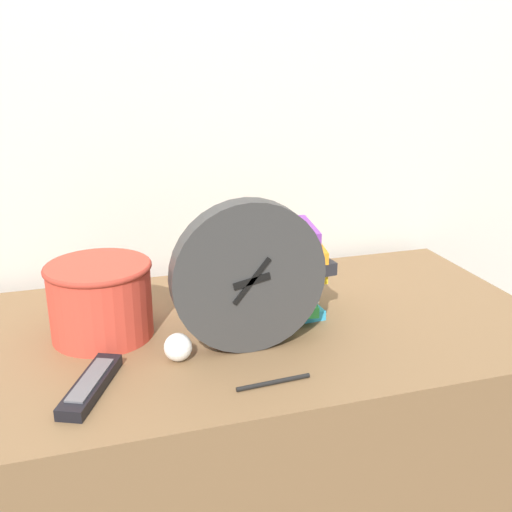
% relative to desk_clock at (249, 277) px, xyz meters
% --- Properties ---
extents(wall_back, '(6.00, 0.04, 2.40)m').
position_rel_desk_clock_xyz_m(wall_back, '(-0.04, 0.50, 0.30)').
color(wall_back, beige).
rests_on(wall_back, ground_plane).
extents(desk, '(1.38, 0.66, 0.75)m').
position_rel_desk_clock_xyz_m(desk, '(-0.04, 0.10, -0.52)').
color(desk, brown).
rests_on(desk, ground_plane).
extents(desk_clock, '(0.29, 0.05, 0.29)m').
position_rel_desk_clock_xyz_m(desk_clock, '(0.00, 0.00, 0.00)').
color(desk_clock, '#333333').
rests_on(desk_clock, desk).
extents(book_stack, '(0.27, 0.20, 0.20)m').
position_rel_desk_clock_xyz_m(book_stack, '(0.07, 0.14, -0.05)').
color(book_stack, '#2D9ED1').
rests_on(book_stack, desk).
extents(basket, '(0.21, 0.21, 0.15)m').
position_rel_desk_clock_xyz_m(basket, '(-0.26, 0.14, -0.06)').
color(basket, '#C63D2D').
rests_on(basket, desk).
extents(tv_remote, '(0.12, 0.19, 0.02)m').
position_rel_desk_clock_xyz_m(tv_remote, '(-0.29, -0.07, -0.13)').
color(tv_remote, black).
rests_on(tv_remote, desk).
extents(crumpled_paper_ball, '(0.05, 0.05, 0.05)m').
position_rel_desk_clock_xyz_m(crumpled_paper_ball, '(-0.14, -0.01, -0.12)').
color(crumpled_paper_ball, white).
rests_on(crumpled_paper_ball, desk).
extents(pen, '(0.13, 0.02, 0.01)m').
position_rel_desk_clock_xyz_m(pen, '(0.00, -0.14, -0.14)').
color(pen, black).
rests_on(pen, desk).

